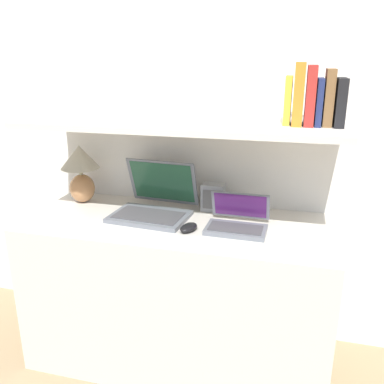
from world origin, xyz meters
name	(u,v)px	position (x,y,z in m)	size (l,w,h in m)	color
wall_back	(196,114)	(0.00, 0.64, 1.20)	(6.00, 0.05, 2.40)	white
desk	(178,292)	(0.00, 0.29, 0.37)	(1.43, 0.58, 0.75)	silver
back_riser	(193,228)	(0.00, 0.60, 0.59)	(1.43, 0.04, 1.18)	white
shelf	(180,123)	(0.00, 0.36, 1.20)	(1.43, 0.52, 0.03)	silver
table_lamp	(80,168)	(-0.56, 0.44, 0.93)	(0.20, 0.20, 0.30)	#B27A4C
laptop_large	(154,204)	(-0.13, 0.35, 0.80)	(0.38, 0.36, 0.25)	slate
laptop_small	(237,222)	(0.28, 0.27, 0.78)	(0.27, 0.22, 0.15)	slate
computer_mouse	(189,227)	(0.08, 0.20, 0.76)	(0.09, 0.12, 0.03)	black
router_box	(213,197)	(0.13, 0.48, 0.82)	(0.11, 0.08, 0.14)	gray
book_black	(340,102)	(0.66, 0.36, 1.30)	(0.04, 0.17, 0.19)	black
book_brown	(329,98)	(0.62, 0.36, 1.32)	(0.04, 0.14, 0.22)	brown
book_navy	(319,102)	(0.58, 0.36, 1.30)	(0.02, 0.16, 0.19)	navy
book_red	(311,95)	(0.55, 0.36, 1.33)	(0.04, 0.17, 0.24)	#A82823
book_orange	(299,94)	(0.50, 0.36, 1.33)	(0.04, 0.17, 0.25)	orange
book_yellow	(288,100)	(0.46, 0.36, 1.31)	(0.03, 0.13, 0.19)	gold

